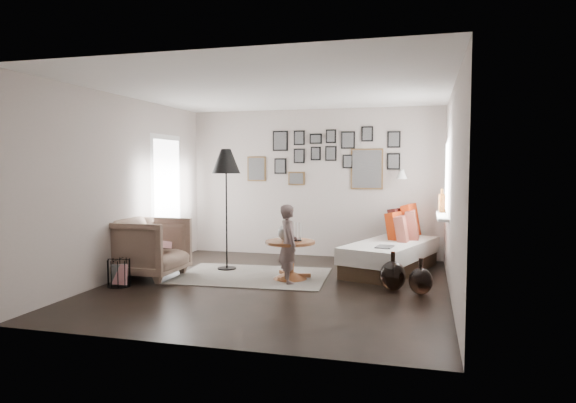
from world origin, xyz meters
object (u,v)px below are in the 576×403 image
(pedestal_table, at_px, (290,262))
(floor_lamp, at_px, (226,166))
(vase, at_px, (285,229))
(demijohn_large, at_px, (393,276))
(demijohn_small, at_px, (421,281))
(armchair, at_px, (150,248))
(daybed, at_px, (391,250))
(child, at_px, (289,244))
(magazine_basket, at_px, (119,273))

(pedestal_table, relative_size, floor_lamp, 0.38)
(vase, height_order, demijohn_large, vase)
(demijohn_small, bearing_deg, armchair, 179.54)
(pedestal_table, distance_m, daybed, 1.69)
(floor_lamp, bearing_deg, armchair, -138.22)
(daybed, bearing_deg, demijohn_small, -53.59)
(child, bearing_deg, armchair, 65.25)
(pedestal_table, xyz_separation_m, magazine_basket, (-2.10, -0.98, -0.08))
(magazine_basket, distance_m, demijohn_small, 3.94)
(floor_lamp, bearing_deg, vase, -20.81)
(armchair, xyz_separation_m, magazine_basket, (-0.10, -0.62, -0.25))
(daybed, height_order, magazine_basket, daybed)
(pedestal_table, distance_m, demijohn_small, 1.84)
(pedestal_table, relative_size, demijohn_large, 1.40)
(vase, distance_m, demijohn_large, 1.63)
(pedestal_table, relative_size, magazine_basket, 1.94)
(vase, relative_size, demijohn_large, 1.00)
(floor_lamp, relative_size, demijohn_small, 4.07)
(pedestal_table, height_order, demijohn_large, pedestal_table)
(armchair, height_order, magazine_basket, armchair)
(child, bearing_deg, demijohn_large, -120.46)
(daybed, distance_m, armchair, 3.62)
(floor_lamp, xyz_separation_m, demijohn_small, (2.91, -0.81, -1.43))
(daybed, bearing_deg, demijohn_large, -66.64)
(daybed, bearing_deg, pedestal_table, -123.42)
(vase, bearing_deg, child, -64.48)
(magazine_basket, distance_m, child, 2.30)
(demijohn_large, bearing_deg, armchair, -178.51)
(floor_lamp, xyz_separation_m, child, (1.16, -0.65, -1.06))
(pedestal_table, relative_size, demijohn_small, 1.54)
(vase, height_order, floor_lamp, floor_lamp)
(daybed, xyz_separation_m, magazine_basket, (-3.44, -2.02, -0.13))
(daybed, relative_size, child, 1.99)
(vase, distance_m, floor_lamp, 1.43)
(vase, distance_m, daybed, 1.79)
(vase, height_order, magazine_basket, vase)
(magazine_basket, bearing_deg, demijohn_large, 11.27)
(vase, bearing_deg, armchair, -168.65)
(armchair, distance_m, magazine_basket, 0.67)
(pedestal_table, xyz_separation_m, demijohn_large, (1.44, -0.28, -0.06))
(floor_lamp, bearing_deg, demijohn_small, -15.59)
(pedestal_table, bearing_deg, floor_lamp, 159.65)
(pedestal_table, distance_m, magazine_basket, 2.32)
(vase, relative_size, armchair, 0.54)
(daybed, relative_size, magazine_basket, 5.94)
(demijohn_small, distance_m, child, 1.80)
(armchair, bearing_deg, floor_lamp, -47.04)
(daybed, relative_size, demijohn_large, 4.29)
(magazine_basket, xyz_separation_m, demijohn_small, (3.89, 0.59, -0.01))
(magazine_basket, relative_size, demijohn_small, 0.79)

